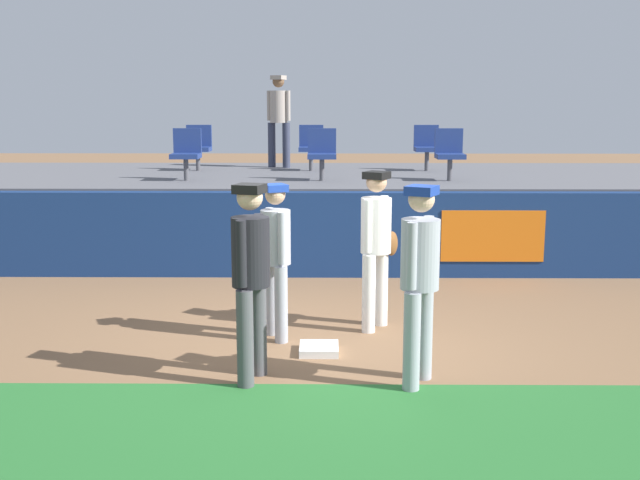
# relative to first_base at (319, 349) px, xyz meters

# --- Properties ---
(ground_plane) EXTENTS (60.00, 60.00, 0.00)m
(ground_plane) POSITION_rel_first_base_xyz_m (-0.13, 0.17, -0.04)
(ground_plane) COLOR brown
(grass_foreground_strip) EXTENTS (18.00, 2.80, 0.01)m
(grass_foreground_strip) POSITION_rel_first_base_xyz_m (-0.13, -2.30, -0.04)
(grass_foreground_strip) COLOR #26662B
(grass_foreground_strip) RESTS_ON ground_plane
(first_base) EXTENTS (0.40, 0.40, 0.08)m
(first_base) POSITION_rel_first_base_xyz_m (0.00, 0.00, 0.00)
(first_base) COLOR white
(first_base) RESTS_ON ground_plane
(player_fielder_home) EXTENTS (0.52, 0.48, 1.79)m
(player_fielder_home) POSITION_rel_first_base_xyz_m (0.64, 0.87, 1.00)
(player_fielder_home) COLOR white
(player_fielder_home) RESTS_ON ground_plane
(player_runner_visitor) EXTENTS (0.42, 0.44, 1.69)m
(player_runner_visitor) POSITION_rel_first_base_xyz_m (-0.47, 0.49, 0.94)
(player_runner_visitor) COLOR #9EA3AD
(player_runner_visitor) RESTS_ON ground_plane
(player_coach_visitor) EXTENTS (0.47, 0.47, 1.83)m
(player_coach_visitor) POSITION_rel_first_base_xyz_m (0.91, -0.87, 1.02)
(player_coach_visitor) COLOR #9EA3AD
(player_coach_visitor) RESTS_ON ground_plane
(player_umpire) EXTENTS (0.43, 0.50, 1.83)m
(player_umpire) POSITION_rel_first_base_xyz_m (-0.61, -0.78, 1.02)
(player_umpire) COLOR #4C4C51
(player_umpire) RESTS_ON ground_plane
(field_wall) EXTENTS (18.00, 0.26, 1.25)m
(field_wall) POSITION_rel_first_base_xyz_m (-0.12, 3.49, 0.59)
(field_wall) COLOR navy
(field_wall) RESTS_ON ground_plane
(bleacher_platform) EXTENTS (18.00, 4.80, 1.28)m
(bleacher_platform) POSITION_rel_first_base_xyz_m (-0.13, 6.06, 0.60)
(bleacher_platform) COLOR #59595E
(bleacher_platform) RESTS_ON ground_plane
(seat_back_right) EXTENTS (0.46, 0.44, 0.84)m
(seat_back_right) POSITION_rel_first_base_xyz_m (1.93, 6.74, 1.71)
(seat_back_right) COLOR #4C4C51
(seat_back_right) RESTS_ON bleacher_platform
(seat_back_center) EXTENTS (0.45, 0.44, 0.84)m
(seat_back_center) POSITION_rel_first_base_xyz_m (-0.22, 6.74, 1.71)
(seat_back_center) COLOR #4C4C51
(seat_back_center) RESTS_ON bleacher_platform
(seat_front_left) EXTENTS (0.46, 0.44, 0.84)m
(seat_front_left) POSITION_rel_first_base_xyz_m (-2.22, 4.94, 1.71)
(seat_front_left) COLOR #4C4C51
(seat_front_left) RESTS_ON bleacher_platform
(seat_front_right) EXTENTS (0.45, 0.44, 0.84)m
(seat_front_right) POSITION_rel_first_base_xyz_m (2.07, 4.94, 1.71)
(seat_front_right) COLOR #4C4C51
(seat_front_right) RESTS_ON bleacher_platform
(seat_front_center) EXTENTS (0.46, 0.44, 0.84)m
(seat_front_center) POSITION_rel_first_base_xyz_m (-0.01, 4.94, 1.71)
(seat_front_center) COLOR #4C4C51
(seat_front_center) RESTS_ON bleacher_platform
(seat_back_left) EXTENTS (0.47, 0.44, 0.84)m
(seat_back_left) POSITION_rel_first_base_xyz_m (-2.33, 6.74, 1.71)
(seat_back_left) COLOR #4C4C51
(seat_back_left) RESTS_ON bleacher_platform
(spectator_hooded) EXTENTS (0.46, 0.44, 1.76)m
(spectator_hooded) POSITION_rel_first_base_xyz_m (-0.86, 7.36, 2.26)
(spectator_hooded) COLOR #33384C
(spectator_hooded) RESTS_ON bleacher_platform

